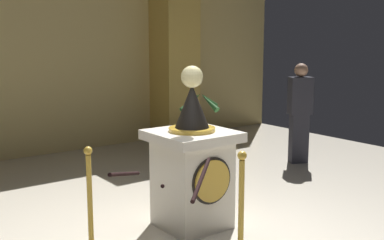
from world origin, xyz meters
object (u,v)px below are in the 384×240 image
(stanchion_far, at_px, (241,228))
(bystander_guest, at_px, (300,111))
(stanchion_near, at_px, (90,217))
(pedestal_clock, at_px, (192,167))
(potted_palm_right, at_px, (200,138))

(stanchion_far, relative_size, bystander_guest, 0.66)
(stanchion_near, height_order, bystander_guest, bystander_guest)
(pedestal_clock, relative_size, potted_palm_right, 1.54)
(stanchion_far, height_order, bystander_guest, bystander_guest)
(stanchion_near, bearing_deg, pedestal_clock, -1.68)
(stanchion_near, relative_size, bystander_guest, 0.64)
(stanchion_far, bearing_deg, pedestal_clock, 76.82)
(pedestal_clock, height_order, bystander_guest, pedestal_clock)
(pedestal_clock, distance_m, potted_palm_right, 3.23)
(pedestal_clock, xyz_separation_m, stanchion_near, (-1.15, 0.03, -0.30))
(stanchion_near, xyz_separation_m, bystander_guest, (4.16, 1.11, 0.49))
(stanchion_near, bearing_deg, stanchion_far, -49.33)
(pedestal_clock, distance_m, bystander_guest, 3.22)
(pedestal_clock, xyz_separation_m, potted_palm_right, (2.02, 2.50, -0.35))
(bystander_guest, bearing_deg, stanchion_far, -146.19)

